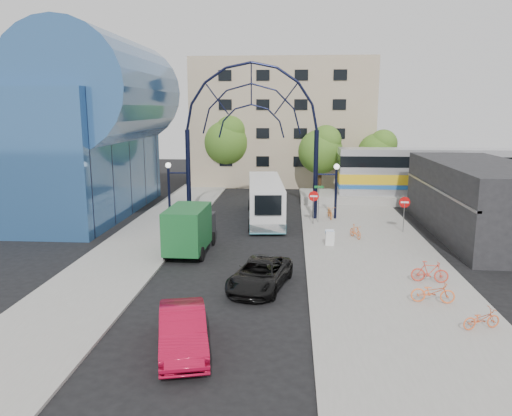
# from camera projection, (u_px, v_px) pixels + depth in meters

# --- Properties ---
(ground) EXTENTS (120.00, 120.00, 0.00)m
(ground) POSITION_uv_depth(u_px,v_px,m) (230.00, 277.00, 26.01)
(ground) COLOR black
(ground) RESTS_ON ground
(sidewalk_east) EXTENTS (8.00, 56.00, 0.12)m
(sidewalk_east) POSITION_uv_depth(u_px,v_px,m) (373.00, 256.00, 29.34)
(sidewalk_east) COLOR gray
(sidewalk_east) RESTS_ON ground
(plaza_west) EXTENTS (5.00, 50.00, 0.12)m
(plaza_west) POSITION_uv_depth(u_px,v_px,m) (142.00, 243.00, 32.32)
(plaza_west) COLOR gray
(plaza_west) RESTS_ON ground
(gateway_arch) EXTENTS (13.64, 0.44, 12.10)m
(gateway_arch) POSITION_uv_depth(u_px,v_px,m) (251.00, 109.00, 38.02)
(gateway_arch) COLOR black
(gateway_arch) RESTS_ON ground
(stop_sign) EXTENTS (0.80, 0.07, 2.50)m
(stop_sign) POSITION_uv_depth(u_px,v_px,m) (314.00, 199.00, 37.01)
(stop_sign) COLOR slate
(stop_sign) RESTS_ON sidewalk_east
(do_not_enter_sign) EXTENTS (0.76, 0.07, 2.48)m
(do_not_enter_sign) POSITION_uv_depth(u_px,v_px,m) (404.00, 206.00, 34.62)
(do_not_enter_sign) COLOR slate
(do_not_enter_sign) RESTS_ON sidewalk_east
(street_name_sign) EXTENTS (0.70, 0.70, 2.80)m
(street_name_sign) POSITION_uv_depth(u_px,v_px,m) (319.00, 196.00, 37.54)
(street_name_sign) COLOR slate
(street_name_sign) RESTS_ON sidewalk_east
(sandwich_board) EXTENTS (0.55, 0.61, 0.99)m
(sandwich_board) POSITION_uv_depth(u_px,v_px,m) (330.00, 236.00, 31.31)
(sandwich_board) COLOR white
(sandwich_board) RESTS_ON sidewalk_east
(transit_hall) EXTENTS (16.50, 18.00, 14.50)m
(transit_hall) POSITION_uv_depth(u_px,v_px,m) (65.00, 132.00, 40.44)
(transit_hall) COLOR #2D568C
(transit_hall) RESTS_ON ground
(commercial_block_east) EXTENTS (6.00, 16.00, 5.00)m
(commercial_block_east) POSITION_uv_depth(u_px,v_px,m) (479.00, 199.00, 34.16)
(commercial_block_east) COLOR black
(commercial_block_east) RESTS_ON ground
(apartment_block) EXTENTS (20.00, 12.10, 14.00)m
(apartment_block) POSITION_uv_depth(u_px,v_px,m) (283.00, 122.00, 58.69)
(apartment_block) COLOR tan
(apartment_block) RESTS_ON ground
(train_platform) EXTENTS (32.00, 5.00, 0.80)m
(train_platform) POSITION_uv_depth(u_px,v_px,m) (474.00, 199.00, 46.03)
(train_platform) COLOR gray
(train_platform) RESTS_ON ground
(train_car) EXTENTS (25.10, 3.05, 4.20)m
(train_car) POSITION_uv_depth(u_px,v_px,m) (476.00, 172.00, 45.53)
(train_car) COLOR #B7B7BC
(train_car) RESTS_ON train_platform
(tree_north_a) EXTENTS (4.48, 4.48, 7.00)m
(tree_north_a) POSITION_uv_depth(u_px,v_px,m) (322.00, 149.00, 50.02)
(tree_north_a) COLOR #382314
(tree_north_a) RESTS_ON ground
(tree_north_b) EXTENTS (5.12, 5.12, 8.00)m
(tree_north_b) POSITION_uv_depth(u_px,v_px,m) (228.00, 139.00, 54.51)
(tree_north_b) COLOR #382314
(tree_north_b) RESTS_ON ground
(tree_north_c) EXTENTS (4.16, 4.16, 6.50)m
(tree_north_c) POSITION_uv_depth(u_px,v_px,m) (379.00, 151.00, 51.62)
(tree_north_c) COLOR #382314
(tree_north_c) RESTS_ON ground
(city_bus) EXTENTS (3.46, 11.45, 3.10)m
(city_bus) POSITION_uv_depth(u_px,v_px,m) (265.00, 199.00, 39.16)
(city_bus) COLOR silver
(city_bus) RESTS_ON ground
(green_truck) EXTENTS (2.39, 5.85, 2.92)m
(green_truck) POSITION_uv_depth(u_px,v_px,m) (191.00, 229.00, 30.19)
(green_truck) COLOR black
(green_truck) RESTS_ON ground
(black_suv) EXTENTS (3.36, 5.39, 1.39)m
(black_suv) POSITION_uv_depth(u_px,v_px,m) (260.00, 274.00, 24.23)
(black_suv) COLOR black
(black_suv) RESTS_ON ground
(red_sedan) EXTENTS (2.72, 4.97, 1.55)m
(red_sedan) POSITION_uv_depth(u_px,v_px,m) (183.00, 330.00, 17.95)
(red_sedan) COLOR #A40A29
(red_sedan) RESTS_ON ground
(bike_near_a) EXTENTS (0.79, 1.89, 0.97)m
(bike_near_a) POSITION_uv_depth(u_px,v_px,m) (330.00, 212.00, 39.14)
(bike_near_a) COLOR orange
(bike_near_a) RESTS_ON sidewalk_east
(bike_near_b) EXTENTS (0.94, 1.53, 0.89)m
(bike_near_b) POSITION_uv_depth(u_px,v_px,m) (355.00, 231.00, 33.19)
(bike_near_b) COLOR orange
(bike_near_b) RESTS_ON sidewalk_east
(bike_far_a) EXTENTS (1.95, 0.81, 1.00)m
(bike_far_a) POSITION_uv_depth(u_px,v_px,m) (433.00, 292.00, 22.11)
(bike_far_a) COLOR orange
(bike_far_a) RESTS_ON sidewalk_east
(bike_far_b) EXTENTS (1.85, 0.76, 1.08)m
(bike_far_b) POSITION_uv_depth(u_px,v_px,m) (430.00, 272.00, 24.72)
(bike_far_b) COLOR red
(bike_far_b) RESTS_ON sidewalk_east
(bike_far_c) EXTENTS (1.68, 0.99, 0.84)m
(bike_far_c) POSITION_uv_depth(u_px,v_px,m) (481.00, 319.00, 19.49)
(bike_far_c) COLOR #DF5C2C
(bike_far_c) RESTS_ON sidewalk_east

